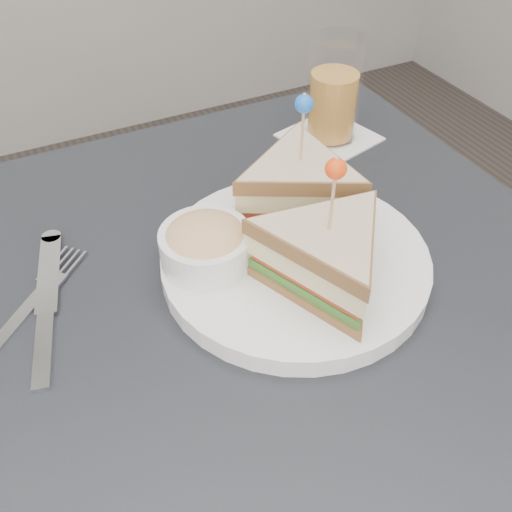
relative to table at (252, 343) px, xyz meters
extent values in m
cube|color=black|center=(0.00, 0.00, 0.06)|extent=(0.80, 0.80, 0.03)
cylinder|color=black|center=(0.35, 0.35, -0.31)|extent=(0.04, 0.04, 0.72)
cylinder|color=white|center=(0.06, 0.02, 0.08)|extent=(0.40, 0.40, 0.02)
cylinder|color=white|center=(0.06, 0.02, 0.10)|extent=(0.40, 0.40, 0.01)
cylinder|color=#DDAD7F|center=(0.07, -0.03, 0.21)|extent=(0.00, 0.00, 0.10)
sphere|color=#FF4510|center=(0.07, -0.03, 0.24)|extent=(0.03, 0.03, 0.02)
cylinder|color=#DDAD7F|center=(0.10, 0.09, 0.21)|extent=(0.00, 0.00, 0.10)
sphere|color=blue|center=(0.10, 0.09, 0.24)|extent=(0.03, 0.03, 0.02)
cylinder|color=white|center=(-0.03, 0.05, 0.12)|extent=(0.13, 0.13, 0.04)
ellipsoid|color=#E0B772|center=(-0.03, 0.05, 0.13)|extent=(0.12, 0.12, 0.04)
cube|color=silver|center=(-0.25, 0.06, 0.08)|extent=(0.10, 0.10, 0.00)
cube|color=silver|center=(-0.19, 0.12, 0.08)|extent=(0.03, 0.03, 0.00)
cube|color=silver|center=(-0.22, 0.03, 0.08)|extent=(0.04, 0.11, 0.01)
cube|color=silver|center=(-0.19, 0.13, 0.08)|extent=(0.05, 0.13, 0.00)
cylinder|color=silver|center=(-0.17, 0.20, 0.08)|extent=(0.03, 0.03, 0.00)
cube|color=white|center=(0.25, 0.25, 0.08)|extent=(0.15, 0.15, 0.00)
cylinder|color=#D18B3A|center=(0.25, 0.25, 0.13)|extent=(0.08, 0.08, 0.10)
cylinder|color=white|center=(0.25, 0.25, 0.15)|extent=(0.09, 0.09, 0.15)
cube|color=white|center=(0.26, 0.26, 0.17)|extent=(0.03, 0.03, 0.02)
cube|color=white|center=(0.24, 0.24, 0.17)|extent=(0.02, 0.02, 0.02)
camera|label=1|loc=(-0.19, -0.38, 0.53)|focal=40.00mm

